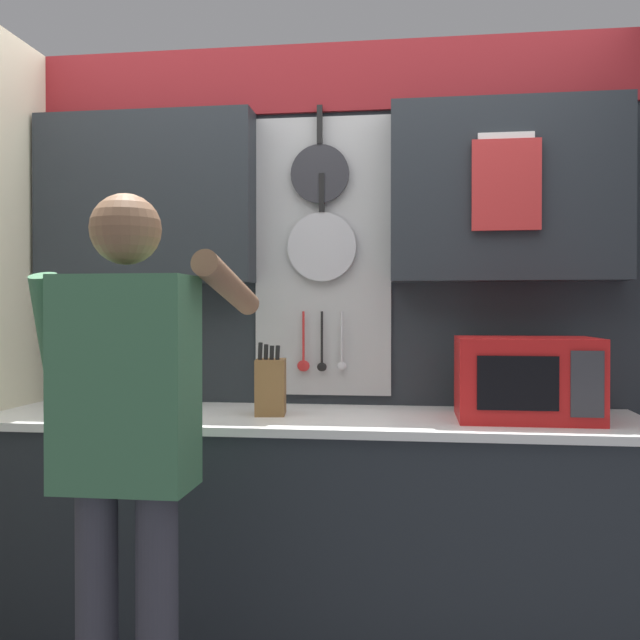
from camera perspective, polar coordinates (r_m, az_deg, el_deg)
base_cabinet_counter at (r=2.80m, az=-0.64°, el=-17.10°), size 2.45×0.67×0.93m
back_wall_unit at (r=2.97m, az=0.24°, el=3.99°), size 3.02×0.23×2.43m
microwave at (r=2.68m, az=16.14°, el=-4.51°), size 0.49×0.37×0.30m
knife_block at (r=2.71m, az=-3.97°, el=-5.31°), size 0.13×0.16×0.27m
utensil_crock at (r=2.82m, az=-12.45°, el=-5.41°), size 0.12×0.12×0.36m
person at (r=2.13m, az=-15.11°, el=-8.33°), size 0.54×0.65×1.65m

